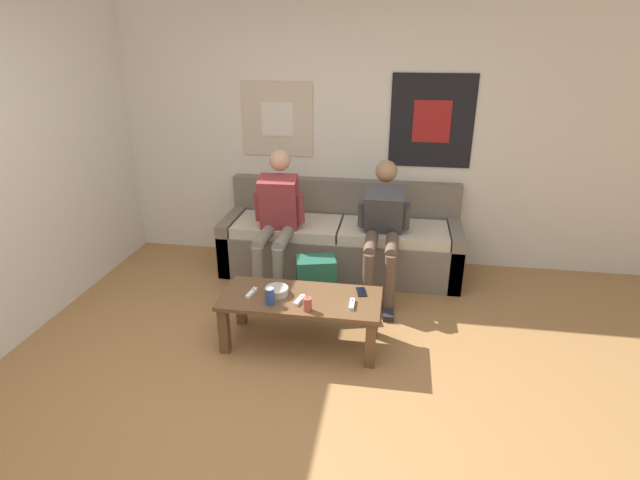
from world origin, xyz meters
TOP-DOWN VIEW (x-y plane):
  - ground_plane at (0.00, 0.00)m, footprint 18.00×18.00m
  - wall_back at (0.00, 2.47)m, footprint 10.00×0.07m
  - couch at (0.21, 2.10)m, footprint 2.28×0.73m
  - coffee_table at (0.08, 0.77)m, footprint 1.18×0.52m
  - person_seated_adult at (-0.32, 1.71)m, footprint 0.47×0.84m
  - person_seated_teen at (0.63, 1.74)m, footprint 0.47×0.92m
  - backpack at (0.09, 1.36)m, footprint 0.38×0.32m
  - ceramic_bowl at (-0.11, 0.78)m, footprint 0.18×0.18m
  - pillar_candle at (0.16, 0.59)m, footprint 0.06×0.06m
  - drink_can_blue at (-0.12, 0.64)m, footprint 0.07×0.07m
  - game_controller_near_left at (0.08, 0.71)m, footprint 0.06×0.15m
  - game_controller_near_right at (0.46, 0.71)m, footprint 0.04×0.14m
  - game_controller_far_center at (-0.29, 0.75)m, footprint 0.06×0.15m
  - cell_phone at (0.51, 0.91)m, footprint 0.09×0.15m

SIDE VIEW (x-z plane):
  - ground_plane at x=0.00m, z-range 0.00..0.00m
  - backpack at x=0.09m, z-range -0.01..0.43m
  - couch at x=0.21m, z-range -0.13..0.72m
  - coffee_table at x=0.08m, z-range 0.13..0.53m
  - cell_phone at x=0.51m, z-range 0.40..0.41m
  - game_controller_near_left at x=0.08m, z-range 0.40..0.42m
  - game_controller_near_right at x=0.46m, z-range 0.40..0.42m
  - game_controller_far_center at x=-0.29m, z-range 0.40..0.42m
  - ceramic_bowl at x=-0.11m, z-range 0.40..0.46m
  - pillar_candle at x=0.16m, z-range 0.39..0.50m
  - drink_can_blue at x=-0.12m, z-range 0.40..0.52m
  - person_seated_teen at x=0.63m, z-range 0.06..1.22m
  - person_seated_adult at x=-0.32m, z-range 0.06..1.30m
  - wall_back at x=0.00m, z-range 0.00..2.55m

